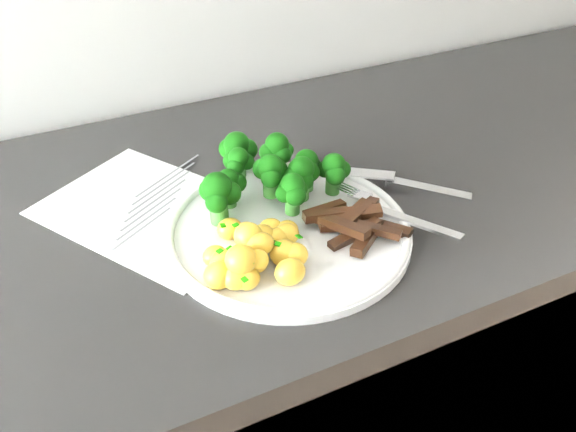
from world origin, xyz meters
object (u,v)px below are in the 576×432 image
(counter, at_px, (247,412))
(beef_strips, at_px, (353,222))
(broccoli, at_px, (268,171))
(recipe_paper, at_px, (152,210))
(fork, at_px, (395,212))
(potatoes, at_px, (255,252))
(plate, at_px, (288,230))
(knife, at_px, (404,185))

(counter, distance_m, beef_strips, 0.51)
(broccoli, xyz_separation_m, beef_strips, (0.07, -0.11, -0.03))
(recipe_paper, relative_size, fork, 1.87)
(counter, relative_size, potatoes, 18.24)
(plate, relative_size, beef_strips, 2.65)
(fork, distance_m, knife, 0.08)
(potatoes, bearing_deg, fork, 1.70)
(counter, bearing_deg, knife, -18.08)
(beef_strips, distance_m, fork, 0.06)
(potatoes, relative_size, knife, 0.69)
(recipe_paper, xyz_separation_m, potatoes, (0.08, -0.17, 0.03))
(recipe_paper, xyz_separation_m, fork, (0.27, -0.16, 0.02))
(counter, bearing_deg, broccoli, -25.80)
(plate, bearing_deg, broccoli, 84.96)
(knife, bearing_deg, recipe_paper, 162.44)
(plate, distance_m, knife, 0.19)
(recipe_paper, distance_m, fork, 0.32)
(potatoes, distance_m, beef_strips, 0.13)
(counter, relative_size, fork, 13.41)
(beef_strips, bearing_deg, fork, -2.74)
(recipe_paper, height_order, fork, fork)
(knife, bearing_deg, broccoli, 163.86)
(counter, relative_size, beef_strips, 21.25)
(potatoes, bearing_deg, broccoli, 59.60)
(plate, distance_m, potatoes, 0.08)
(recipe_paper, height_order, broccoli, broccoli)
(counter, distance_m, potatoes, 0.51)
(plate, bearing_deg, knife, 6.32)
(counter, height_order, potatoes, potatoes)
(potatoes, xyz_separation_m, knife, (0.25, 0.06, -0.02))
(recipe_paper, distance_m, broccoli, 0.16)
(beef_strips, height_order, knife, beef_strips)
(broccoli, height_order, knife, broccoli)
(fork, height_order, knife, fork)
(counter, xyz_separation_m, broccoli, (0.04, -0.02, 0.51))
(potatoes, bearing_deg, beef_strips, 3.66)
(counter, xyz_separation_m, fork, (0.17, -0.13, 0.48))
(plate, bearing_deg, beef_strips, -26.34)
(counter, distance_m, plate, 0.48)
(fork, bearing_deg, beef_strips, 177.26)
(broccoli, relative_size, potatoes, 1.51)
(counter, bearing_deg, potatoes, -100.70)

